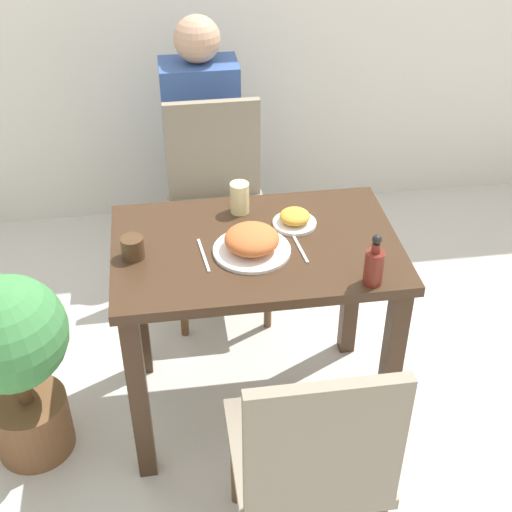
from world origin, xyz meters
The scene contains 13 objects.
ground_plane centered at (0.00, 0.00, 0.00)m, with size 16.00×16.00×0.00m, color beige.
dining_table centered at (0.00, 0.00, 0.61)m, with size 0.94×0.61×0.75m.
chair_near centered at (0.05, -0.68, 0.51)m, with size 0.42×0.42×0.90m.
chair_far centered at (-0.06, 0.70, 0.51)m, with size 0.42×0.42×0.90m.
food_plate centered at (-0.02, -0.04, 0.79)m, with size 0.25×0.25×0.09m.
side_plate centered at (0.14, 0.09, 0.77)m, with size 0.15×0.15×0.06m.
drink_cup centered at (-0.40, -0.02, 0.79)m, with size 0.07×0.07×0.07m.
juice_glass centered at (-0.03, 0.20, 0.81)m, with size 0.07×0.07×0.11m.
sauce_bottle centered at (0.32, -0.26, 0.82)m, with size 0.06×0.06×0.17m.
fork_utensil centered at (-0.18, -0.04, 0.75)m, with size 0.03×0.18×0.00m.
spoon_utensil centered at (0.14, -0.04, 0.75)m, with size 0.03×0.18×0.00m.
potted_plant_left centered at (-0.82, -0.08, 0.44)m, with size 0.39×0.39×0.73m.
person_figure centered at (-0.09, 1.07, 0.58)m, with size 0.34×0.22×1.17m.
Camera 1 is at (-0.28, -1.89, 2.07)m, focal length 50.00 mm.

